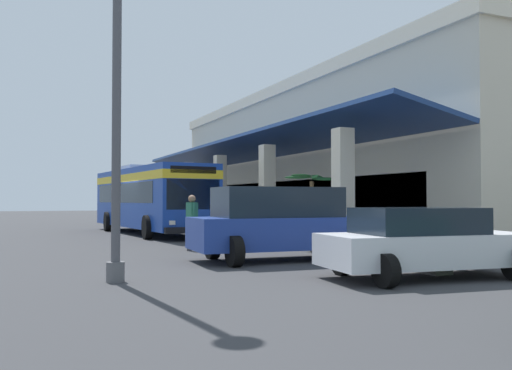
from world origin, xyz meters
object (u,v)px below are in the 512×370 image
object	(u,v)px
parked_suv_blue	(279,223)
potted_palm	(312,225)
transit_bus	(150,195)
pedestrian	(192,219)
parked_sedan_white	(424,242)
lot_light_pole	(117,62)

from	to	relation	value
parked_suv_blue	potted_palm	distance (m)	5.67
transit_bus	pedestrian	distance (m)	9.31
parked_suv_blue	potted_palm	world-z (taller)	potted_palm
transit_bus	parked_sedan_white	distance (m)	17.29
parked_suv_blue	pedestrian	bearing A→B (deg)	-160.03
transit_bus	potted_palm	world-z (taller)	transit_bus
pedestrian	potted_palm	bearing A→B (deg)	98.85
transit_bus	pedestrian	xyz separation A→B (m)	(9.25, -0.69, -0.83)
transit_bus	parked_suv_blue	xyz separation A→B (m)	(12.93, 0.65, -0.84)
pedestrian	potted_palm	distance (m)	4.92
transit_bus	parked_suv_blue	distance (m)	12.98
parked_suv_blue	parked_sedan_white	bearing A→B (deg)	17.05
transit_bus	parked_sedan_white	xyz separation A→B (m)	(17.15, 1.95, -1.10)
parked_sedan_white	lot_light_pole	bearing A→B (deg)	-108.73
transit_bus	parked_sedan_white	bearing A→B (deg)	6.48
potted_palm	lot_light_pole	distance (m)	11.19
pedestrian	potted_palm	xyz separation A→B (m)	(-0.76, 4.85, -0.34)
transit_bus	lot_light_pole	distance (m)	15.85
parked_sedan_white	potted_palm	size ratio (longest dim) A/B	1.75
lot_light_pole	transit_bus	bearing A→B (deg)	165.03
parked_suv_blue	pedestrian	size ratio (longest dim) A/B	2.74
transit_bus	parked_suv_blue	world-z (taller)	transit_bus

